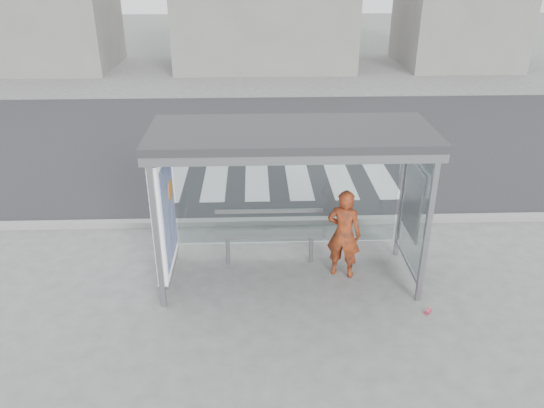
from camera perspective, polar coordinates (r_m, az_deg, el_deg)
The scene contains 9 objects.
ground at distance 9.06m, azimuth 1.83°, elevation -7.93°, with size 80.00×80.00×0.00m, color #5E5E5C.
road at distance 15.37m, azimuth 0.13°, elevation 6.73°, with size 30.00×10.00×0.01m, color #262629.
curb at distance 10.71m, azimuth 1.16°, elevation -1.85°, with size 30.00×0.18×0.12m, color gray.
crosswalk at distance 13.04m, azimuth 0.55°, elevation 3.13°, with size 5.55×3.00×0.00m.
bus_shelter at distance 8.17m, azimuth -0.61°, elevation 3.90°, with size 4.25×1.65×2.62m.
building_center at distance 25.65m, azimuth -0.85°, elevation 20.16°, with size 8.00×5.00×5.00m, color slate.
person at distance 8.83m, azimuth 7.73°, elevation -3.19°, with size 0.57×0.38×1.57m, color orange.
bench at distance 9.19m, azimuth -0.28°, elevation -3.21°, with size 1.88×0.30×0.97m.
soda_can at distance 8.59m, azimuth 16.44°, elevation -11.00°, with size 0.07×0.07×0.12m, color #E94465.
Camera 1 is at (-0.56, -7.52, 5.04)m, focal length 35.00 mm.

